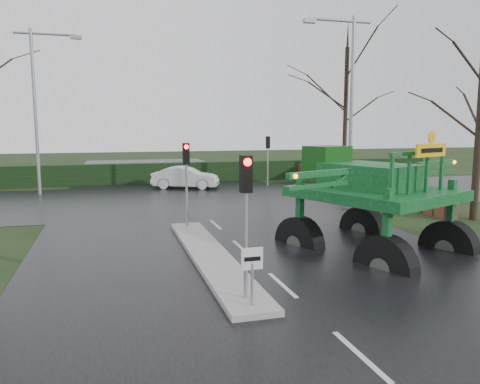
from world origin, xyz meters
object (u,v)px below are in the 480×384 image
object	(u,v)px
traffic_signal_far	(268,150)
white_sedan	(186,188)
crop_sprayer	(382,188)
keep_left_sign	(252,267)
traffic_signal_near	(246,196)
street_light_left_far	(40,97)
traffic_signal_mid	(186,166)
street_light_right	(347,93)

from	to	relation	value
traffic_signal_far	white_sedan	bearing A→B (deg)	-3.11
crop_sprayer	white_sedan	world-z (taller)	crop_sprayer
keep_left_sign	white_sedan	world-z (taller)	keep_left_sign
traffic_signal_near	traffic_signal_far	world-z (taller)	same
traffic_signal_near	crop_sprayer	bearing A→B (deg)	21.26
white_sedan	crop_sprayer	bearing A→B (deg)	-151.18
traffic_signal_near	street_light_left_far	bearing A→B (deg)	108.17
keep_left_sign	traffic_signal_mid	world-z (taller)	traffic_signal_mid
traffic_signal_far	white_sedan	distance (m)	6.37
keep_left_sign	crop_sprayer	world-z (taller)	crop_sprayer
traffic_signal_far	white_sedan	size ratio (longest dim) A/B	0.79
traffic_signal_near	crop_sprayer	xyz separation A→B (m)	(4.71, 1.83, -0.21)
traffic_signal_far	crop_sprayer	size ratio (longest dim) A/B	0.42
street_light_left_far	traffic_signal_mid	bearing A→B (deg)	-61.14
keep_left_sign	white_sedan	xyz separation A→B (m)	(1.99, 21.82, -1.06)
traffic_signal_near	street_light_left_far	xyz separation A→B (m)	(-6.89, 21.01, 3.40)
traffic_signal_mid	white_sedan	xyz separation A→B (m)	(1.99, 12.83, -2.59)
keep_left_sign	crop_sprayer	size ratio (longest dim) A/B	0.16
traffic_signal_far	street_light_left_far	distance (m)	15.08
white_sedan	street_light_right	bearing A→B (deg)	-117.09
traffic_signal_far	keep_left_sign	bearing A→B (deg)	70.07
street_light_right	street_light_left_far	world-z (taller)	same
traffic_signal_mid	white_sedan	bearing A→B (deg)	81.19
crop_sprayer	keep_left_sign	bearing A→B (deg)	-175.70
street_light_right	street_light_left_far	distance (m)	18.24
crop_sprayer	white_sedan	size ratio (longest dim) A/B	1.88
traffic_signal_near	street_light_left_far	size ratio (longest dim) A/B	0.35
street_light_right	white_sedan	distance (m)	12.71
street_light_left_far	crop_sprayer	bearing A→B (deg)	-58.81
traffic_signal_near	traffic_signal_far	xyz separation A→B (m)	(7.80, 21.02, 0.00)
keep_left_sign	traffic_signal_far	xyz separation A→B (m)	(7.80, 21.51, 1.53)
traffic_signal_mid	traffic_signal_far	size ratio (longest dim) A/B	1.00
keep_left_sign	traffic_signal_far	distance (m)	22.93
keep_left_sign	white_sedan	bearing A→B (deg)	84.79
street_light_left_far	white_sedan	size ratio (longest dim) A/B	2.23
street_light_left_far	crop_sprayer	world-z (taller)	street_light_left_far
traffic_signal_mid	white_sedan	size ratio (longest dim) A/B	0.79
traffic_signal_near	white_sedan	xyz separation A→B (m)	(1.99, 21.33, -2.59)
street_light_right	crop_sprayer	world-z (taller)	street_light_right
street_light_left_far	white_sedan	distance (m)	10.72
street_light_right	white_sedan	bearing A→B (deg)	132.04
traffic_signal_mid	street_light_right	distance (m)	11.05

